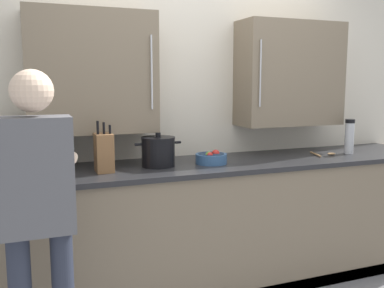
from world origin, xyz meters
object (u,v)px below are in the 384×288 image
object	(u,v)px
stock_pot	(158,152)
wooden_spoon	(324,154)
thermos_flask	(349,136)
fruit_bowl	(211,158)
person_figure	(36,204)
knife_block	(104,152)

from	to	relation	value
stock_pot	wooden_spoon	world-z (taller)	stock_pot
thermos_flask	fruit_bowl	size ratio (longest dim) A/B	1.25
stock_pot	thermos_flask	world-z (taller)	thermos_flask
fruit_bowl	person_figure	world-z (taller)	person_figure
knife_block	wooden_spoon	distance (m)	1.76
thermos_flask	fruit_bowl	distance (m)	1.23
person_figure	knife_block	bearing A→B (deg)	55.18
knife_block	wooden_spoon	world-z (taller)	knife_block
knife_block	person_figure	distance (m)	0.78
fruit_bowl	wooden_spoon	size ratio (longest dim) A/B	1.12
thermos_flask	knife_block	distance (m)	1.98
fruit_bowl	knife_block	bearing A→B (deg)	-179.33
knife_block	wooden_spoon	bearing A→B (deg)	0.44
wooden_spoon	person_figure	size ratio (longest dim) A/B	0.13
fruit_bowl	person_figure	xyz separation A→B (m)	(-1.20, -0.64, -0.04)
thermos_flask	knife_block	world-z (taller)	knife_block
wooden_spoon	person_figure	xyz separation A→B (m)	(-2.19, -0.64, -0.01)
wooden_spoon	fruit_bowl	bearing A→B (deg)	-179.75
stock_pot	fruit_bowl	xyz separation A→B (m)	(0.38, -0.04, -0.06)
fruit_bowl	wooden_spoon	xyz separation A→B (m)	(0.99, 0.00, -0.03)
knife_block	person_figure	xyz separation A→B (m)	(-0.44, -0.63, -0.13)
thermos_flask	wooden_spoon	size ratio (longest dim) A/B	1.39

